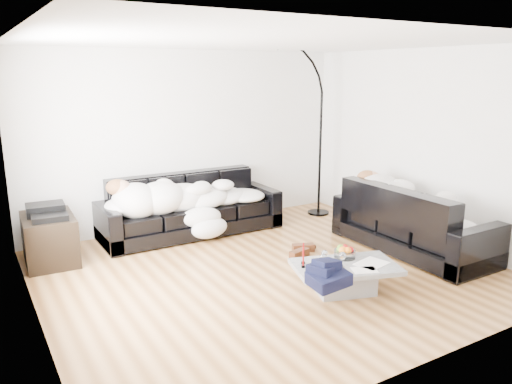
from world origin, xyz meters
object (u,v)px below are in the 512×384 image
sofa_back (191,205)px  stereo (47,211)px  wine_glass_c (342,260)px  sofa_right (413,218)px  sleeper_back (192,191)px  floor_lamp (320,141)px  fruit_bowl (345,251)px  wine_glass_a (324,258)px  shoes (301,250)px  av_cabinet (50,239)px  wine_glass_b (323,262)px  sleeper_right (414,203)px  candle_left (303,258)px  candle_right (303,254)px  coffee_table (345,279)px

sofa_back → stereo: size_ratio=5.86×
sofa_back → wine_glass_c: (0.51, -2.72, -0.02)m
sofa_right → sleeper_back: bearing=46.7°
sofa_right → floor_lamp: bearing=-0.6°
fruit_bowl → wine_glass_a: size_ratio=1.46×
shoes → av_cabinet: (-2.80, 1.38, 0.24)m
fruit_bowl → wine_glass_c: 0.28m
wine_glass_b → av_cabinet: bearing=131.6°
floor_lamp → sofa_back: bearing=156.5°
wine_glass_b → sleeper_right: bearing=16.0°
sofa_back → floor_lamp: size_ratio=1.06×
sleeper_back → av_cabinet: size_ratio=2.56×
sleeper_right → sleeper_back: bearing=46.7°
sleeper_right → stereo: size_ratio=4.17×
candle_left → av_cabinet: av_cabinet is taller
wine_glass_c → candle_right: (-0.29, 0.28, 0.03)m
wine_glass_c → shoes: 1.29m
wine_glass_a → sofa_back: bearing=98.6°
coffee_table → candle_left: 0.53m
sofa_back → wine_glass_b: sofa_back is taller
fruit_bowl → floor_lamp: floor_lamp is taller
sofa_right → stereo: bearing=64.4°
wine_glass_b → wine_glass_c: same height
coffee_table → stereo: 3.62m
shoes → av_cabinet: av_cabinet is taller
wine_glass_b → shoes: (0.56, 1.14, -0.34)m
wine_glass_b → sofa_right: bearing=16.0°
wine_glass_a → shoes: wine_glass_a is taller
sleeper_back → coffee_table: 2.74m
sofa_right → fruit_bowl: (-1.49, -0.40, -0.05)m
wine_glass_b → candle_left: (-0.14, 0.15, 0.02)m
candle_left → av_cabinet: 3.17m
sleeper_back → fruit_bowl: 2.58m
candle_left → shoes: bearing=54.8°
wine_glass_a → floor_lamp: (1.83, 2.45, 0.82)m
sleeper_right → candle_left: 2.09m
stereo → floor_lamp: floor_lamp is taller
candle_left → sleeper_back: bearing=93.6°
wine_glass_c → stereo: 3.56m
sofa_right → coffee_table: size_ratio=1.98×
candle_right → av_cabinet: 3.15m
av_cabinet → floor_lamp: bearing=3.0°
fruit_bowl → shoes: 1.06m
sleeper_back → candle_right: 2.40m
candle_left → candle_right: candle_right is taller
candle_right → floor_lamp: floor_lamp is taller
fruit_bowl → wine_glass_a: wine_glass_a is taller
stereo → floor_lamp: (4.16, 0.03, 0.56)m
wine_glass_c → sofa_back: bearing=100.5°
sofa_back → candle_left: 2.52m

